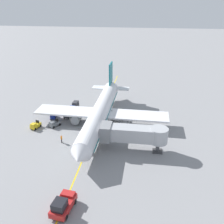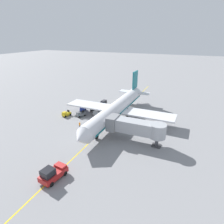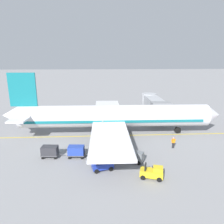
# 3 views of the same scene
# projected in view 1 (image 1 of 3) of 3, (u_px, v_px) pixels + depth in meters

# --- Properties ---
(ground_plane) EXTENTS (400.00, 400.00, 0.00)m
(ground_plane) POSITION_uv_depth(u_px,v_px,m) (96.00, 127.00, 55.91)
(ground_plane) COLOR gray
(gate_lead_in_line) EXTENTS (0.24, 80.00, 0.01)m
(gate_lead_in_line) POSITION_uv_depth(u_px,v_px,m) (96.00, 127.00, 55.90)
(gate_lead_in_line) COLOR gold
(gate_lead_in_line) RESTS_ON ground
(parked_airliner) EXTENTS (30.07, 37.25, 10.63)m
(parked_airliner) POSITION_uv_depth(u_px,v_px,m) (100.00, 112.00, 55.36)
(parked_airliner) COLOR silver
(parked_airliner) RESTS_ON ground
(jet_bridge) EXTENTS (12.42, 3.50, 4.98)m
(jet_bridge) POSITION_uv_depth(u_px,v_px,m) (133.00, 134.00, 46.09)
(jet_bridge) COLOR #A8AAAF
(jet_bridge) RESTS_ON ground
(pushback_tractor) EXTENTS (2.78, 4.66, 2.40)m
(pushback_tractor) POSITION_uv_depth(u_px,v_px,m) (63.00, 205.00, 33.46)
(pushback_tractor) COLOR #B21E1E
(pushback_tractor) RESTS_ON ground
(baggage_tug_lead) EXTENTS (1.82, 2.72, 1.62)m
(baggage_tug_lead) POSITION_uv_depth(u_px,v_px,m) (53.00, 116.00, 59.52)
(baggage_tug_lead) COLOR #1E339E
(baggage_tug_lead) RESTS_ON ground
(baggage_tug_trailing) EXTENTS (2.28, 2.77, 1.62)m
(baggage_tug_trailing) POSITION_uv_depth(u_px,v_px,m) (54.00, 124.00, 55.70)
(baggage_tug_trailing) COLOR slate
(baggage_tug_trailing) RESTS_ON ground
(baggage_tug_spare) EXTENTS (1.88, 2.74, 1.62)m
(baggage_tug_spare) POSITION_uv_depth(u_px,v_px,m) (35.00, 125.00, 54.94)
(baggage_tug_spare) COLOR gold
(baggage_tug_spare) RESTS_ON ground
(baggage_cart_front) EXTENTS (1.46, 2.94, 1.58)m
(baggage_cart_front) POSITION_uv_depth(u_px,v_px,m) (67.00, 114.00, 59.74)
(baggage_cart_front) COLOR #4C4C51
(baggage_cart_front) RESTS_ON ground
(baggage_cart_second_in_train) EXTENTS (1.46, 2.94, 1.58)m
(baggage_cart_second_in_train) POSITION_uv_depth(u_px,v_px,m) (71.00, 109.00, 62.21)
(baggage_cart_second_in_train) COLOR #4C4C51
(baggage_cart_second_in_train) RESTS_ON ground
(baggage_cart_third_in_train) EXTENTS (1.46, 2.94, 1.58)m
(baggage_cart_third_in_train) POSITION_uv_depth(u_px,v_px,m) (76.00, 104.00, 65.35)
(baggage_cart_third_in_train) COLOR #4C4C51
(baggage_cart_third_in_train) RESTS_ON ground
(ground_crew_wing_walker) EXTENTS (0.27, 0.73, 1.69)m
(ground_crew_wing_walker) POSITION_uv_depth(u_px,v_px,m) (61.00, 138.00, 49.40)
(ground_crew_wing_walker) COLOR #232328
(ground_crew_wing_walker) RESTS_ON ground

